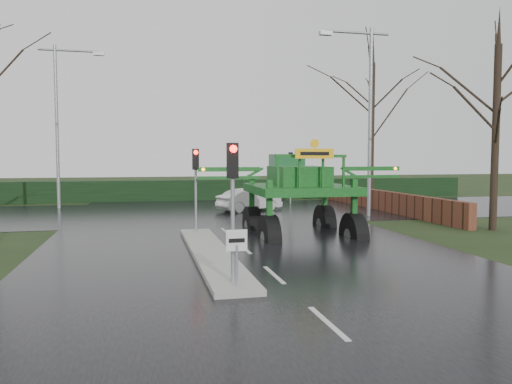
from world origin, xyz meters
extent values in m
plane|color=black|center=(0.00, 0.00, 0.00)|extent=(140.00, 140.00, 0.00)
cube|color=black|center=(0.00, 10.00, 0.00)|extent=(14.00, 80.00, 0.02)
cube|color=black|center=(0.00, 16.00, 0.01)|extent=(80.00, 12.00, 0.02)
cube|color=gray|center=(-1.30, 3.00, 0.09)|extent=(1.20, 10.00, 0.16)
cube|color=black|center=(0.00, 24.00, 0.75)|extent=(44.00, 0.90, 1.50)
cube|color=#592D1E|center=(10.50, 16.00, 0.60)|extent=(0.40, 20.00, 1.20)
cylinder|color=gray|center=(-1.30, -1.50, 0.65)|extent=(0.07, 0.07, 1.00)
cube|color=silver|center=(-1.30, -1.50, 1.25)|extent=(0.50, 0.04, 0.50)
cube|color=black|center=(-1.30, -1.52, 1.25)|extent=(0.38, 0.01, 0.10)
cylinder|color=gray|center=(-1.30, -1.00, 1.75)|extent=(0.10, 0.10, 3.50)
cube|color=black|center=(-1.30, -1.00, 3.10)|extent=(0.26, 0.22, 0.85)
sphere|color=#FF0C07|center=(-1.30, -1.13, 3.38)|extent=(0.18, 0.18, 0.18)
cylinder|color=gray|center=(-1.30, 7.50, 1.75)|extent=(0.10, 0.10, 3.50)
cube|color=black|center=(-1.30, 7.50, 3.10)|extent=(0.26, 0.22, 0.85)
sphere|color=#FF0C07|center=(-1.30, 7.37, 3.38)|extent=(0.18, 0.18, 0.18)
cylinder|color=gray|center=(6.50, 20.00, 1.75)|extent=(0.10, 0.10, 3.50)
cube|color=black|center=(6.50, 20.00, 3.10)|extent=(0.26, 0.22, 0.85)
sphere|color=#FF0C07|center=(6.50, 20.13, 3.38)|extent=(0.18, 0.18, 0.18)
cylinder|color=gray|center=(8.50, 12.00, 5.00)|extent=(0.20, 0.20, 10.00)
cylinder|color=gray|center=(7.70, 12.00, 9.70)|extent=(3.52, 0.14, 0.14)
cube|color=gray|center=(5.94, 12.00, 9.58)|extent=(0.65, 0.30, 0.20)
cylinder|color=gray|center=(-8.50, 20.00, 5.00)|extent=(0.20, 0.20, 10.00)
cylinder|color=gray|center=(-7.70, 20.00, 9.70)|extent=(3.52, 0.14, 0.14)
cube|color=gray|center=(-5.94, 20.00, 9.58)|extent=(0.65, 0.30, 0.20)
cylinder|color=black|center=(11.50, 6.00, 4.00)|extent=(0.32, 0.32, 8.00)
cone|color=black|center=(11.50, 6.00, 8.64)|extent=(0.24, 0.24, 2.00)
cylinder|color=black|center=(13.00, 21.00, 5.00)|extent=(0.32, 0.32, 10.00)
cone|color=black|center=(13.00, 21.00, 10.80)|extent=(0.24, 0.24, 2.50)
cylinder|color=black|center=(-0.37, 7.43, 0.96)|extent=(0.57, 1.94, 1.93)
cylinder|color=#595B56|center=(-0.37, 7.43, 0.96)|extent=(0.58, 0.68, 0.67)
cube|color=#0C4613|center=(-0.37, 7.43, 2.17)|extent=(0.22, 0.22, 2.21)
cylinder|color=black|center=(3.09, 7.37, 0.96)|extent=(0.57, 1.94, 1.93)
cylinder|color=#595B56|center=(3.09, 7.37, 0.96)|extent=(0.58, 0.68, 0.67)
cube|color=#0C4613|center=(3.09, 7.37, 2.17)|extent=(0.22, 0.22, 2.21)
cylinder|color=black|center=(-0.44, 3.97, 0.96)|extent=(0.57, 1.94, 1.93)
cylinder|color=#595B56|center=(-0.44, 3.97, 0.96)|extent=(0.58, 0.68, 0.67)
cube|color=#0C4613|center=(-0.44, 3.97, 2.17)|extent=(0.22, 0.22, 2.21)
cylinder|color=black|center=(3.03, 3.90, 0.96)|extent=(0.57, 1.94, 1.93)
cylinder|color=#595B56|center=(3.03, 3.90, 0.96)|extent=(0.58, 0.68, 0.67)
cube|color=#0C4613|center=(3.03, 3.90, 2.17)|extent=(0.22, 0.22, 2.21)
cube|color=#0C4613|center=(1.33, 5.67, 2.79)|extent=(4.13, 4.70, 0.34)
cube|color=#0C4613|center=(1.33, 5.86, 3.32)|extent=(2.17, 2.93, 0.87)
cube|color=#125024|center=(1.37, 7.79, 3.66)|extent=(1.47, 1.18, 1.25)
cube|color=#0C4613|center=(1.30, 4.13, 4.19)|extent=(2.89, 0.17, 0.12)
cube|color=#0C4613|center=(-1.76, 5.34, 3.66)|extent=(2.51, 0.22, 0.17)
sphere|color=orange|center=(-2.82, 5.26, 3.66)|extent=(0.13, 0.13, 0.13)
cube|color=#0C4613|center=(4.40, 5.23, 3.66)|extent=(2.51, 0.22, 0.17)
sphere|color=orange|center=(5.46, 5.11, 3.66)|extent=(0.13, 0.13, 0.13)
cube|color=#F6B60C|center=(1.29, 3.74, 4.29)|extent=(1.54, 0.09, 0.39)
cube|color=black|center=(1.29, 3.74, 4.29)|extent=(1.16, 0.03, 0.13)
cylinder|color=#F6B60C|center=(1.29, 3.74, 4.67)|extent=(0.35, 0.04, 0.35)
imported|color=silver|center=(2.73, 15.85, 0.00)|extent=(4.16, 2.85, 1.30)
camera|label=1|loc=(-3.41, -12.80, 3.18)|focal=35.00mm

